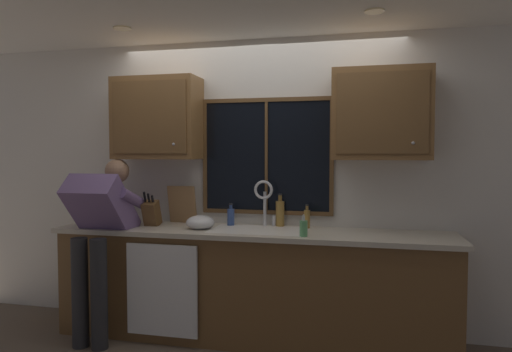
{
  "coord_description": "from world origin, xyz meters",
  "views": [
    {
      "loc": [
        0.9,
        -3.96,
        1.56
      ],
      "look_at": [
        0.05,
        -0.3,
        1.37
      ],
      "focal_mm": 32.28,
      "sensor_mm": 36.0,
      "label": 1
    }
  ],
  "objects": [
    {
      "name": "countertop",
      "position": [
        0.0,
        -0.31,
        0.9
      ],
      "size": [
        3.3,
        0.62,
        0.04
      ],
      "primitive_type": "cube",
      "color": "beige",
      "rests_on": "lower_cabinet_run"
    },
    {
      "name": "person_standing",
      "position": [
        -1.2,
        -0.59,
        0.94
      ],
      "size": [
        0.53,
        0.71,
        1.5
      ],
      "color": "#262628",
      "rests_on": "floor"
    },
    {
      "name": "sink",
      "position": [
        0.08,
        -0.3,
        0.82
      ],
      "size": [
        0.8,
        0.46,
        0.21
      ],
      "color": "white",
      "rests_on": "lower_cabinet_run"
    },
    {
      "name": "lower_cabinet_run",
      "position": [
        0.0,
        -0.29,
        0.44
      ],
      "size": [
        3.24,
        0.58,
        0.88
      ],
      "primitive_type": "cube",
      "color": "brown",
      "rests_on": "floor"
    },
    {
      "name": "window_frame_bottom",
      "position": [
        0.08,
        -0.02,
        1.03
      ],
      "size": [
        1.17,
        0.02,
        0.04
      ],
      "primitive_type": "cube",
      "color": "brown"
    },
    {
      "name": "upper_cabinet_left",
      "position": [
        -0.88,
        -0.17,
        1.86
      ],
      "size": [
        0.76,
        0.36,
        0.72
      ],
      "color": "brown"
    },
    {
      "name": "window_glass",
      "position": [
        0.08,
        -0.01,
        1.52
      ],
      "size": [
        1.1,
        0.02,
        0.95
      ],
      "primitive_type": "cube",
      "color": "black"
    },
    {
      "name": "knife_block",
      "position": [
        -0.89,
        -0.29,
        1.03
      ],
      "size": [
        0.12,
        0.18,
        0.32
      ],
      "color": "brown",
      "rests_on": "countertop"
    },
    {
      "name": "upper_cabinet_right",
      "position": [
        1.04,
        -0.17,
        1.86
      ],
      "size": [
        0.76,
        0.36,
        0.72
      ],
      "color": "brown"
    },
    {
      "name": "faucet",
      "position": [
        0.09,
        -0.12,
        1.17
      ],
      "size": [
        0.18,
        0.09,
        0.4
      ],
      "color": "silver",
      "rests_on": "countertop"
    },
    {
      "name": "window_mullion_center",
      "position": [
        0.08,
        -0.02,
        1.52
      ],
      "size": [
        0.02,
        0.02,
        0.95
      ],
      "primitive_type": "cube",
      "color": "brown"
    },
    {
      "name": "bottle_amber_small",
      "position": [
        0.21,
        -0.07,
        1.04
      ],
      "size": [
        0.07,
        0.07,
        0.28
      ],
      "color": "olive",
      "rests_on": "countertop"
    },
    {
      "name": "back_wall",
      "position": [
        0.0,
        0.06,
        1.27
      ],
      "size": [
        5.64,
        0.12,
        2.55
      ],
      "primitive_type": "cube",
      "color": "silver",
      "rests_on": "floor"
    },
    {
      "name": "bottle_green_glass",
      "position": [
        -0.22,
        -0.12,
        1.0
      ],
      "size": [
        0.06,
        0.06,
        0.19
      ],
      "color": "#334C8C",
      "rests_on": "countertop"
    },
    {
      "name": "cutting_board",
      "position": [
        -0.69,
        -0.09,
        1.09
      ],
      "size": [
        0.26,
        0.09,
        0.34
      ],
      "primitive_type": "cube",
      "rotation": [
        0.21,
        0.0,
        0.0
      ],
      "color": "#997047",
      "rests_on": "countertop"
    },
    {
      "name": "bottle_tall_clear",
      "position": [
        0.45,
        -0.12,
        1.0
      ],
      "size": [
        0.05,
        0.05,
        0.2
      ],
      "color": "olive",
      "rests_on": "countertop"
    },
    {
      "name": "dishwasher_front",
      "position": [
        -0.65,
        -0.61,
        0.46
      ],
      "size": [
        0.6,
        0.02,
        0.74
      ],
      "primitive_type": "cube",
      "color": "white"
    },
    {
      "name": "window_frame_left",
      "position": [
        -0.49,
        -0.02,
        1.52
      ],
      "size": [
        0.04,
        0.02,
        0.95
      ],
      "primitive_type": "cube",
      "color": "brown"
    },
    {
      "name": "window_frame_right",
      "position": [
        0.65,
        -0.02,
        1.52
      ],
      "size": [
        0.03,
        0.02,
        0.95
      ],
      "primitive_type": "cube",
      "color": "brown"
    },
    {
      "name": "mixing_bowl",
      "position": [
        -0.42,
        -0.35,
        0.97
      ],
      "size": [
        0.24,
        0.24,
        0.12
      ],
      "primitive_type": "ellipsoid",
      "color": "silver",
      "rests_on": "countertop"
    },
    {
      "name": "ceiling_downlight_left",
      "position": [
        -0.97,
        -0.6,
        2.54
      ],
      "size": [
        0.14,
        0.14,
        0.01
      ],
      "primitive_type": "cylinder",
      "color": "#FFEAB2"
    },
    {
      "name": "ceiling_downlight_right",
      "position": [
        0.97,
        -0.6,
        2.54
      ],
      "size": [
        0.14,
        0.14,
        0.01
      ],
      "primitive_type": "cylinder",
      "color": "#FFEAB2"
    },
    {
      "name": "soap_dispenser",
      "position": [
        0.47,
        -0.51,
        0.98
      ],
      "size": [
        0.06,
        0.07,
        0.17
      ],
      "color": "#59A566",
      "rests_on": "countertop"
    },
    {
      "name": "window_frame_top",
      "position": [
        0.08,
        -0.02,
        2.02
      ],
      "size": [
        1.17,
        0.02,
        0.04
      ],
      "primitive_type": "cube",
      "color": "brown"
    }
  ]
}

